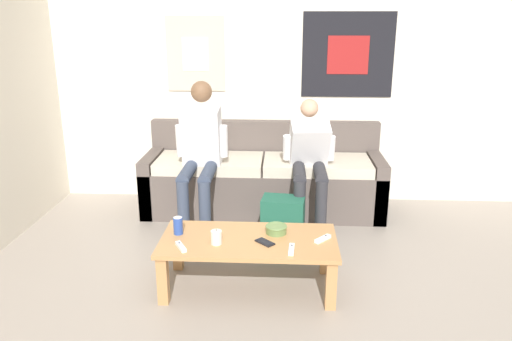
{
  "coord_description": "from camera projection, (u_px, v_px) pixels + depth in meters",
  "views": [
    {
      "loc": [
        0.07,
        -2.34,
        1.83
      ],
      "look_at": [
        -0.14,
        1.32,
        0.69
      ],
      "focal_mm": 35.0,
      "sensor_mm": 36.0,
      "label": 1
    }
  ],
  "objects": [
    {
      "name": "ceramic_bowl",
      "position": [
        276.0,
        229.0,
        3.5
      ],
      "size": [
        0.15,
        0.15,
        0.06
      ],
      "color": "#607F47",
      "rests_on": "coffee_table"
    },
    {
      "name": "drink_can_blue",
      "position": [
        178.0,
        226.0,
        3.47
      ],
      "size": [
        0.07,
        0.07,
        0.12
      ],
      "color": "#28479E",
      "rests_on": "coffee_table"
    },
    {
      "name": "game_controller_far_center",
      "position": [
        291.0,
        249.0,
        3.23
      ],
      "size": [
        0.04,
        0.15,
        0.03
      ],
      "color": "white",
      "rests_on": "coffee_table"
    },
    {
      "name": "person_seated_adult",
      "position": [
        200.0,
        151.0,
        4.38
      ],
      "size": [
        0.47,
        0.85,
        1.28
      ],
      "color": "#384256",
      "rests_on": "ground_plane"
    },
    {
      "name": "couch",
      "position": [
        263.0,
        180.0,
        4.85
      ],
      "size": [
        2.27,
        0.73,
        0.83
      ],
      "color": "#564C47",
      "rests_on": "ground_plane"
    },
    {
      "name": "game_controller_near_right",
      "position": [
        323.0,
        239.0,
        3.39
      ],
      "size": [
        0.12,
        0.13,
        0.03
      ],
      "color": "white",
      "rests_on": "coffee_table"
    },
    {
      "name": "wall_back",
      "position": [
        277.0,
        74.0,
        4.9
      ],
      "size": [
        10.0,
        0.07,
        2.55
      ],
      "color": "silver",
      "rests_on": "ground_plane"
    },
    {
      "name": "person_seated_teen",
      "position": [
        309.0,
        160.0,
        4.38
      ],
      "size": [
        0.47,
        0.89,
        1.11
      ],
      "color": "#2D2D33",
      "rests_on": "ground_plane"
    },
    {
      "name": "backpack",
      "position": [
        283.0,
        223.0,
        4.11
      ],
      "size": [
        0.37,
        0.29,
        0.41
      ],
      "color": "#1E5642",
      "rests_on": "ground_plane"
    },
    {
      "name": "game_controller_near_left",
      "position": [
        181.0,
        247.0,
        3.27
      ],
      "size": [
        0.1,
        0.14,
        0.03
      ],
      "color": "white",
      "rests_on": "coffee_table"
    },
    {
      "name": "pillar_candle",
      "position": [
        216.0,
        237.0,
        3.33
      ],
      "size": [
        0.07,
        0.07,
        0.11
      ],
      "color": "silver",
      "rests_on": "coffee_table"
    },
    {
      "name": "cell_phone",
      "position": [
        265.0,
        242.0,
        3.35
      ],
      "size": [
        0.14,
        0.14,
        0.01
      ],
      "color": "black",
      "rests_on": "coffee_table"
    },
    {
      "name": "coffee_table",
      "position": [
        249.0,
        247.0,
        3.43
      ],
      "size": [
        1.21,
        0.59,
        0.37
      ],
      "color": "#B27F4C",
      "rests_on": "ground_plane"
    }
  ]
}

